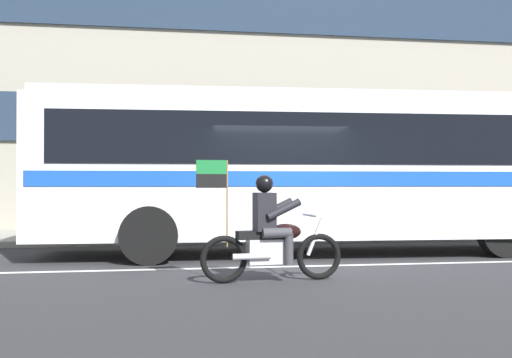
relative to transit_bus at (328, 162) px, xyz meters
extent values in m
plane|color=#2B2B2D|center=(-1.22, -1.19, -1.88)|extent=(60.00, 60.00, 0.00)
cube|color=gray|center=(-1.22, 3.91, -1.81)|extent=(28.00, 3.80, 0.15)
cube|color=silver|center=(-1.22, -1.79, -1.88)|extent=(26.60, 0.14, 0.01)
cube|color=gray|center=(-1.22, 6.21, 2.94)|extent=(28.00, 0.80, 9.65)
cube|color=#233347|center=(-1.22, 5.77, 1.49)|extent=(25.76, 0.10, 1.40)
cube|color=#233347|center=(-1.22, 5.77, 4.87)|extent=(25.76, 0.10, 1.40)
cube|color=silver|center=(0.00, 0.01, -0.15)|extent=(11.80, 3.05, 2.70)
cube|color=black|center=(0.00, 0.01, 0.40)|extent=(10.86, 3.05, 0.96)
cube|color=#194CB2|center=(0.00, 0.01, -0.35)|extent=(11.57, 3.07, 0.28)
cube|color=#BABCC3|center=(0.00, 0.01, 1.26)|extent=(11.56, 2.91, 0.16)
cylinder|color=black|center=(-3.63, -1.17, -1.36)|extent=(1.04, 0.30, 1.04)
cylinder|color=black|center=(3.22, -1.17, -1.36)|extent=(1.04, 0.30, 1.04)
torus|color=black|center=(-1.05, -3.20, -1.54)|extent=(0.70, 0.15, 0.69)
torus|color=black|center=(-2.50, -3.31, -1.54)|extent=(0.70, 0.15, 0.69)
cube|color=silver|center=(-1.83, -3.26, -1.44)|extent=(0.66, 0.33, 0.36)
ellipsoid|color=black|center=(-1.58, -3.24, -1.16)|extent=(0.50, 0.32, 0.24)
cube|color=black|center=(-2.03, -3.28, -1.20)|extent=(0.58, 0.30, 0.12)
cylinder|color=silver|center=(-1.11, -3.20, -1.24)|extent=(0.28, 0.08, 0.58)
cylinder|color=silver|center=(-1.19, -3.21, -0.92)|extent=(0.09, 0.64, 0.04)
cylinder|color=silver|center=(-2.11, -3.44, -1.49)|extent=(0.56, 0.13, 0.09)
cube|color=black|center=(-1.90, -3.27, -0.86)|extent=(0.31, 0.38, 0.56)
sphere|color=black|center=(-1.90, -3.27, -0.45)|extent=(0.26, 0.26, 0.26)
cylinder|color=#38383D|center=(-1.77, -3.08, -1.16)|extent=(0.43, 0.18, 0.15)
cylinder|color=#38383D|center=(-1.59, -3.06, -1.40)|extent=(0.13, 0.13, 0.46)
cylinder|color=#38383D|center=(-1.74, -3.43, -1.16)|extent=(0.43, 0.18, 0.15)
cylinder|color=#38383D|center=(-1.56, -3.42, -1.40)|extent=(0.13, 0.13, 0.46)
cylinder|color=black|center=(-1.67, -3.05, -0.82)|extent=(0.52, 0.15, 0.32)
cylinder|color=black|center=(-1.64, -3.45, -0.82)|extent=(0.52, 0.15, 0.32)
cylinder|color=olive|center=(-2.45, -3.31, -0.73)|extent=(0.02, 0.02, 1.25)
cube|color=#197233|center=(-2.68, -3.33, -0.21)|extent=(0.44, 0.06, 0.20)
cube|color=black|center=(-2.68, -3.33, -0.41)|extent=(0.44, 0.06, 0.20)
camera|label=1|loc=(-3.33, -11.66, -0.46)|focal=40.79mm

